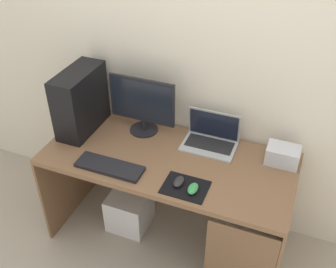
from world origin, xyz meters
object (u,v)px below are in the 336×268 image
(laptop, at_px, (211,139))
(pc_tower, at_px, (81,101))
(projector, at_px, (283,155))
(mouse_left, at_px, (179,182))
(monitor, at_px, (142,105))
(mouse_right, at_px, (193,189))
(keyboard, at_px, (110,167))
(subwoofer, at_px, (130,210))

(laptop, bearing_deg, pc_tower, -170.96)
(projector, relative_size, mouse_left, 2.08)
(monitor, relative_size, mouse_right, 4.75)
(mouse_left, bearing_deg, pc_tower, 159.74)
(pc_tower, bearing_deg, monitor, 16.08)
(mouse_left, height_order, mouse_right, same)
(keyboard, height_order, mouse_right, mouse_right)
(monitor, height_order, mouse_left, monitor)
(pc_tower, height_order, projector, pc_tower)
(monitor, xyz_separation_m, laptop, (0.47, 0.02, -0.16))
(laptop, xyz_separation_m, keyboard, (-0.50, -0.46, -0.03))
(monitor, distance_m, mouse_left, 0.61)
(monitor, bearing_deg, mouse_right, -40.88)
(mouse_left, height_order, subwoofer, mouse_left)
(mouse_left, bearing_deg, projector, 38.98)
(mouse_left, relative_size, subwoofer, 0.34)
(laptop, bearing_deg, mouse_right, -85.51)
(mouse_left, xyz_separation_m, mouse_right, (0.10, -0.03, 0.00))
(mouse_left, bearing_deg, mouse_right, -14.74)
(projector, bearing_deg, laptop, 178.12)
(monitor, xyz_separation_m, mouse_left, (0.41, -0.41, -0.19))
(keyboard, bearing_deg, pc_tower, 139.29)
(pc_tower, relative_size, projector, 2.17)
(mouse_right, bearing_deg, pc_tower, 160.30)
(mouse_left, bearing_deg, subwoofer, 155.44)
(keyboard, bearing_deg, laptop, 42.56)
(pc_tower, bearing_deg, mouse_right, -19.70)
(laptop, xyz_separation_m, mouse_right, (0.04, -0.46, -0.02))
(keyboard, bearing_deg, projector, 24.70)
(mouse_right, bearing_deg, monitor, 139.12)
(pc_tower, bearing_deg, subwoofer, -14.42)
(projector, xyz_separation_m, mouse_left, (-0.52, -0.42, -0.03))
(laptop, xyz_separation_m, mouse_left, (-0.06, -0.44, -0.02))
(monitor, xyz_separation_m, projector, (0.94, 0.01, -0.15))
(laptop, bearing_deg, mouse_left, -97.62)
(mouse_right, bearing_deg, keyboard, 179.46)
(monitor, height_order, keyboard, monitor)
(projector, relative_size, keyboard, 0.48)
(mouse_left, distance_m, subwoofer, 0.79)
(laptop, relative_size, mouse_left, 3.62)
(subwoofer, bearing_deg, pc_tower, 165.58)
(mouse_left, bearing_deg, keyboard, -177.40)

